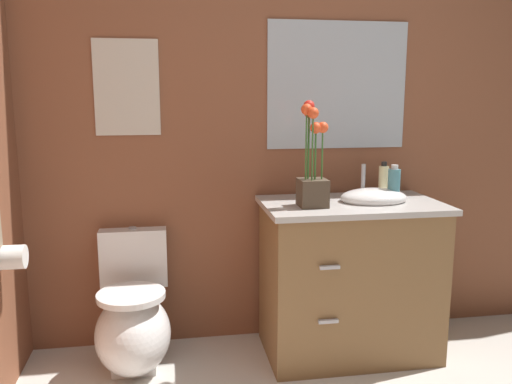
{
  "coord_description": "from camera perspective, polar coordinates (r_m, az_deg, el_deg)",
  "views": [
    {
      "loc": [
        -0.7,
        -1.12,
        1.4
      ],
      "look_at": [
        -0.27,
        1.43,
        0.92
      ],
      "focal_mm": 37.1,
      "sensor_mm": 36.0,
      "label": 1
    }
  ],
  "objects": [
    {
      "name": "toilet_paper_roll",
      "position": [
        2.63,
        -24.75,
        -6.4
      ],
      "size": [
        0.11,
        0.11,
        0.11
      ],
      "primitive_type": "cylinder",
      "rotation": [
        0.0,
        1.57,
        0.0
      ],
      "color": "white"
    },
    {
      "name": "soap_bottle",
      "position": [
        2.89,
        14.64,
        0.79
      ],
      "size": [
        0.06,
        0.06,
        0.19
      ],
      "color": "teal",
      "rests_on": "vanity_cabinet"
    },
    {
      "name": "wall_poster",
      "position": [
        2.91,
        -13.76,
        10.88
      ],
      "size": [
        0.34,
        0.01,
        0.5
      ],
      "primitive_type": "cube",
      "color": "beige"
    },
    {
      "name": "wall_mirror",
      "position": [
        3.05,
        8.77,
        11.27
      ],
      "size": [
        0.8,
        0.01,
        0.7
      ],
      "primitive_type": "cube",
      "color": "#B2BCC6"
    },
    {
      "name": "lotion_bottle",
      "position": [
        3.02,
        13.58,
        1.23
      ],
      "size": [
        0.06,
        0.06,
        0.19
      ],
      "color": "beige",
      "rests_on": "vanity_cabinet"
    },
    {
      "name": "vanity_cabinet",
      "position": [
        2.94,
        10.08,
        -8.93
      ],
      "size": [
        0.94,
        0.56,
        1.02
      ],
      "color": "brown",
      "rests_on": "ground_plane"
    },
    {
      "name": "toilet",
      "position": [
        2.88,
        -13.09,
        -13.51
      ],
      "size": [
        0.38,
        0.59,
        0.69
      ],
      "color": "white",
      "rests_on": "ground_plane"
    },
    {
      "name": "wall_back",
      "position": [
        3.07,
        7.59,
        7.56
      ],
      "size": [
        4.58,
        0.05,
        2.5
      ],
      "primitive_type": "cube",
      "color": "brown",
      "rests_on": "ground_plane"
    },
    {
      "name": "flower_vase",
      "position": [
        2.66,
        6.14,
        2.46
      ],
      "size": [
        0.14,
        0.14,
        0.53
      ],
      "color": "#4C3D2D",
      "rests_on": "vanity_cabinet"
    }
  ]
}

